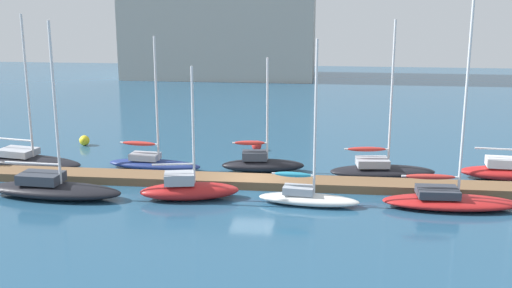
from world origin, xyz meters
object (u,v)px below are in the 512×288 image
Objects in this scene: sailboat_3 at (188,189)px; sailboat_5 at (307,195)px; sailboat_1 at (53,188)px; sailboat_7 at (449,198)px; sailboat_4 at (262,163)px; sailboat_8 at (510,171)px; sailboat_0 at (27,159)px; sailboat_2 at (153,162)px; sailboat_6 at (381,169)px; mooring_buoy_yellow at (84,140)px; mooring_buoy_red at (257,146)px.

sailboat_3 is 0.83× the size of sailboat_5.
sailboat_7 reaches higher than sailboat_1.
sailboat_8 is at bearing -6.53° from sailboat_4.
sailboat_2 is (8.23, 0.19, 0.02)m from sailboat_0.
sailboat_6 is (14.20, -0.20, 0.04)m from sailboat_2.
sailboat_8 is (25.70, 6.22, 0.01)m from sailboat_1.
sailboat_0 is 1.11× the size of sailboat_5.
sailboat_7 is (10.36, -5.64, -0.04)m from sailboat_4.
sailboat_1 is 12.48m from sailboat_4.
sailboat_3 is at bearing -47.34° from mooring_buoy_yellow.
sailboat_8 is at bearing -18.80° from mooring_buoy_red.
sailboat_8 is at bearing 16.92° from sailboat_1.
sailboat_3 is at bearing -126.76° from sailboat_4.
sailboat_7 is (17.26, -5.40, 0.03)m from sailboat_2.
sailboat_6 is at bearing 14.55° from sailboat_3.
sailboat_1 is 15.24m from mooring_buoy_red.
sailboat_5 is at bearing -34.19° from mooring_buoy_yellow.
sailboat_3 is at bearing -13.68° from sailboat_0.
sailboat_1 is (4.36, -5.87, 0.08)m from sailboat_0.
sailboat_6 is 0.81× the size of sailboat_7.
mooring_buoy_red is at bearing 48.31° from sailboat_2.
mooring_buoy_red is (-8.21, 5.74, -0.18)m from sailboat_6.
sailboat_0 is at bearing 174.18° from sailboat_6.
sailboat_1 is at bearing -117.07° from sailboat_2.
sailboat_8 is at bearing 31.90° from sailboat_5.
sailboat_2 is at bearing 155.73° from sailboat_5.
sailboat_2 is 1.18× the size of sailboat_4.
sailboat_5 is 20.07m from mooring_buoy_yellow.
sailboat_4 is 14.92m from sailboat_8.
sailboat_4 reaches higher than mooring_buoy_yellow.
sailboat_2 is 8.70m from mooring_buoy_yellow.
sailboat_5 is (13.80, 0.35, -0.03)m from sailboat_1.
sailboat_2 is 8.16m from mooring_buoy_red.
mooring_buoy_yellow is (-16.60, 11.28, -0.15)m from sailboat_5.
sailboat_5 is 7.34m from sailboat_7.
sailboat_8 reaches higher than sailboat_3.
mooring_buoy_yellow is (1.55, 5.76, -0.10)m from sailboat_0.
sailboat_0 is 12.89m from sailboat_3.
sailboat_4 is 7.31m from sailboat_6.
mooring_buoy_yellow is (-6.68, 5.57, -0.13)m from sailboat_2.
sailboat_0 is 5.97m from mooring_buoy_yellow.
sailboat_1 reaches higher than mooring_buoy_red.
sailboat_8 is 12.67× the size of mooring_buoy_yellow.
sailboat_0 reaches higher than sailboat_6.
mooring_buoy_yellow reaches higher than mooring_buoy_red.
sailboat_6 is (18.07, 5.87, -0.02)m from sailboat_1.
sailboat_3 is 13.74m from sailboat_7.
sailboat_5 reaches higher than mooring_buoy_red.
sailboat_6 is 10.02m from mooring_buoy_red.
sailboat_6 is 6.04m from sailboat_7.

